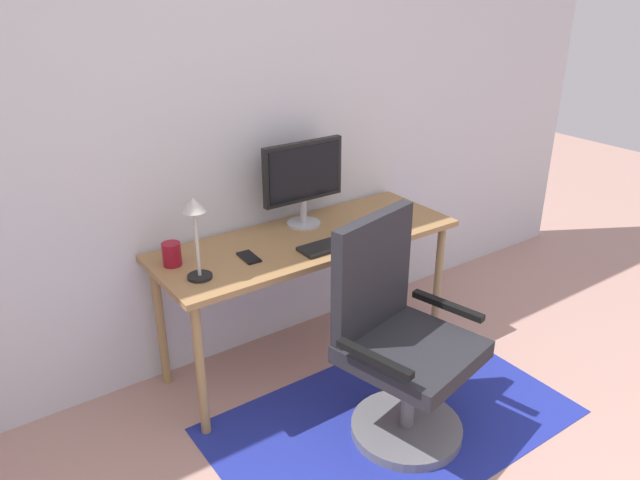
# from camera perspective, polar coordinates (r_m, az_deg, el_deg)

# --- Properties ---
(wall_back) EXTENTS (6.00, 0.10, 2.60)m
(wall_back) POSITION_cam_1_polar(r_m,az_deg,el_deg) (3.00, -14.07, 10.29)
(wall_back) COLOR silver
(wall_back) RESTS_ON ground
(area_rug) EXTENTS (1.66, 1.02, 0.01)m
(area_rug) POSITION_cam_1_polar(r_m,az_deg,el_deg) (3.06, 6.67, -16.27)
(area_rug) COLOR navy
(area_rug) RESTS_ON ground
(desk) EXTENTS (1.59, 0.58, 0.72)m
(desk) POSITION_cam_1_polar(r_m,az_deg,el_deg) (3.15, -1.14, -0.94)
(desk) COLOR #9F7546
(desk) RESTS_ON ground
(monitor) EXTENTS (0.46, 0.18, 0.45)m
(monitor) POSITION_cam_1_polar(r_m,az_deg,el_deg) (3.18, -1.57, 5.96)
(monitor) COLOR #B2B2B7
(monitor) RESTS_ON desk
(keyboard) EXTENTS (0.43, 0.13, 0.02)m
(keyboard) POSITION_cam_1_polar(r_m,az_deg,el_deg) (3.03, 1.79, -0.25)
(keyboard) COLOR black
(keyboard) RESTS_ON desk
(computer_mouse) EXTENTS (0.06, 0.10, 0.03)m
(computer_mouse) POSITION_cam_1_polar(r_m,az_deg,el_deg) (3.21, 6.89, 1.12)
(computer_mouse) COLOR black
(computer_mouse) RESTS_ON desk
(coffee_cup) EXTENTS (0.09, 0.09, 0.11)m
(coffee_cup) POSITION_cam_1_polar(r_m,az_deg,el_deg) (2.89, -13.60, -1.29)
(coffee_cup) COLOR maroon
(coffee_cup) RESTS_ON desk
(cell_phone) EXTENTS (0.08, 0.14, 0.01)m
(cell_phone) POSITION_cam_1_polar(r_m,az_deg,el_deg) (2.91, -6.62, -1.59)
(cell_phone) COLOR black
(cell_phone) RESTS_ON desk
(desk_lamp) EXTENTS (0.11, 0.11, 0.38)m
(desk_lamp) POSITION_cam_1_polar(r_m,az_deg,el_deg) (2.66, -11.51, 1.60)
(desk_lamp) COLOR black
(desk_lamp) RESTS_ON desk
(office_chair) EXTENTS (0.66, 0.62, 1.02)m
(office_chair) POSITION_cam_1_polar(r_m,az_deg,el_deg) (2.78, 7.31, -10.00)
(office_chair) COLOR slate
(office_chair) RESTS_ON ground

